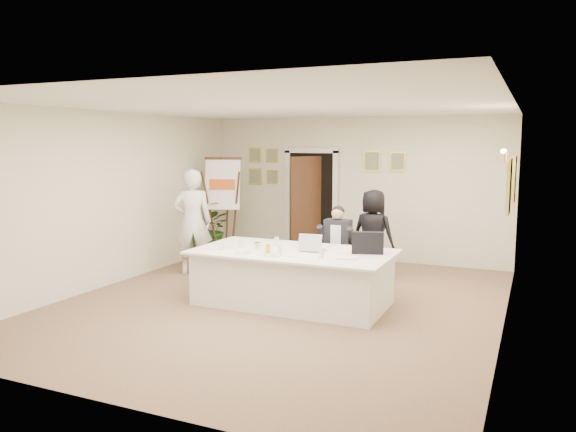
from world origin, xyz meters
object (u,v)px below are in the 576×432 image
at_px(oj_glass, 268,249).
at_px(laptop_bag, 368,243).
at_px(standing_woman, 373,234).
at_px(paper_stack, 347,258).
at_px(laptop, 313,241).
at_px(flip_chart, 224,214).
at_px(seated_man, 337,246).
at_px(standing_man, 192,222).
at_px(conference_table, 293,277).
at_px(steel_jug, 257,246).
at_px(potted_palm, 209,228).

bearing_deg(oj_glass, laptop_bag, 23.70).
relative_size(standing_woman, paper_stack, 5.62).
xyz_separation_m(standing_woman, laptop, (-0.36, -1.86, 0.15)).
bearing_deg(flip_chart, laptop_bag, -31.05).
xyz_separation_m(seated_man, standing_man, (-2.63, -0.14, 0.26)).
height_order(flip_chart, paper_stack, flip_chart).
bearing_deg(oj_glass, conference_table, 56.33).
relative_size(flip_chart, laptop, 5.60).
height_order(conference_table, steel_jug, steel_jug).
xyz_separation_m(standing_man, paper_stack, (3.24, -1.26, -0.14)).
bearing_deg(potted_palm, conference_table, -40.18).
xyz_separation_m(potted_palm, oj_glass, (2.69, -2.81, 0.26)).
bearing_deg(standing_woman, laptop_bag, 112.17).
xyz_separation_m(standing_man, standing_woman, (2.99, 0.94, -0.16)).
bearing_deg(laptop, oj_glass, -143.36).
relative_size(flip_chart, laptop_bag, 4.57).
bearing_deg(flip_chart, standing_man, -84.40).
bearing_deg(flip_chart, potted_palm, 162.64).
bearing_deg(laptop_bag, flip_chart, 131.64).
bearing_deg(standing_woman, oj_glass, 78.88).
distance_m(potted_palm, oj_glass, 3.90).
bearing_deg(steel_jug, standing_woman, 62.50).
xyz_separation_m(seated_man, standing_woman, (0.37, 0.80, 0.10)).
xyz_separation_m(standing_man, potted_palm, (-0.56, 1.44, -0.34)).
bearing_deg(standing_man, steel_jug, 115.36).
xyz_separation_m(flip_chart, laptop, (2.76, -2.23, -0.00)).
bearing_deg(paper_stack, conference_table, 165.25).
bearing_deg(standing_man, laptop_bag, 134.12).
distance_m(conference_table, seated_man, 1.22).
bearing_deg(oj_glass, paper_stack, 5.75).
bearing_deg(potted_palm, laptop_bag, -29.72).
distance_m(paper_stack, steel_jug, 1.36).
height_order(conference_table, laptop_bag, laptop_bag).
bearing_deg(seated_man, standing_man, 173.55).
bearing_deg(conference_table, steel_jug, -161.35).
bearing_deg(seated_man, steel_jug, -128.70).
relative_size(seated_man, standing_woman, 0.87).
bearing_deg(laptop, laptop_bag, 2.19).
bearing_deg(potted_palm, oj_glass, -46.21).
relative_size(flip_chart, steel_jug, 18.06).
bearing_deg(potted_palm, standing_man, -68.90).
xyz_separation_m(flip_chart, laptop_bag, (3.53, -2.12, 0.01)).
xyz_separation_m(laptop, paper_stack, (0.61, -0.34, -0.13)).
relative_size(seated_man, steel_jug, 12.02).
bearing_deg(steel_jug, seated_man, 60.74).
xyz_separation_m(laptop, laptop_bag, (0.76, 0.10, 0.01)).
xyz_separation_m(flip_chart, oj_glass, (2.27, -2.68, -0.08)).
height_order(standing_man, laptop, standing_man).
distance_m(conference_table, standing_woman, 2.10).
height_order(paper_stack, steel_jug, steel_jug).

